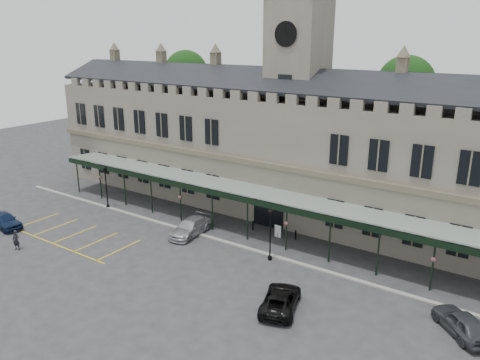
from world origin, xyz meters
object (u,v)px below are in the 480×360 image
Objects in this scene: person_a at (16,240)px; car_left_a at (4,220)px; clock_tower at (297,86)px; car_taxi at (190,227)px; car_van at (281,299)px; car_right_a at (462,323)px; lamp_post_left at (106,183)px; sign_board at (278,231)px; lamp_post_mid at (270,229)px; station_building at (294,152)px.

car_left_a is at bearing 136.39° from person_a.
clock_tower is 17.23m from car_taxi.
car_van is 2.73× the size of person_a.
car_right_a reaches higher than car_taxi.
clock_tower is 5.52× the size of car_left_a.
lamp_post_left reaches higher than sign_board.
lamp_post_mid is 2.60× the size of person_a.
clock_tower is 22.43m from lamp_post_left.
car_right_a is at bearing -8.23° from person_a.
lamp_post_mid is at bearing -1.90° from lamp_post_left.
car_right_a is at bearing -7.48° from lamp_post_mid.
sign_board is at bearing -72.90° from station_building.
lamp_post_mid is 7.53m from car_van.
car_right_a is (18.87, -13.13, -12.34)m from clock_tower.
sign_board is 0.66× the size of person_a.
car_left_a is at bearing -136.89° from station_building.
car_right_a is (16.80, -6.32, 0.20)m from sign_board.
clock_tower reaches higher than car_right_a.
car_taxi is at bearing 23.99° from person_a.
car_taxi is 1.13× the size of car_right_a.
car_van is at bearing -10.75° from person_a.
lamp_post_mid is 0.95× the size of car_van.
lamp_post_mid is 1.03× the size of car_left_a.
lamp_post_mid is at bearing -6.16° from car_taxi.
sign_board is (-1.72, 4.34, -2.17)m from lamp_post_mid.
station_building is 20.23m from lamp_post_left.
sign_board is 0.26× the size of car_right_a.
car_left_a reaches higher than car_taxi.
clock_tower reaches higher than sign_board.
lamp_post_left is (-16.98, -10.38, -3.62)m from station_building.
lamp_post_left is 20.78m from lamp_post_mid.
station_building is 13.30× the size of car_right_a.
station_building reaches higher than car_right_a.
person_a is (-10.42, -10.99, 0.15)m from car_taxi.
clock_tower is 5.16× the size of lamp_post_left.
station_building is 2.42× the size of clock_tower.
sign_board is at bearing 25.49° from car_taxi.
station_building is at bearing 60.69° from car_taxi.
clock_tower reaches higher than lamp_post_left.
car_left_a is 5.98m from person_a.
car_right_a is (15.08, -1.98, -1.98)m from lamp_post_mid.
clock_tower is at bearing -82.26° from car_van.
car_right_a reaches higher than sign_board.
lamp_post_mid is (3.79, -11.07, -3.72)m from station_building.
sign_board is 26.44m from car_left_a.
person_a reaches higher than car_left_a.
station_building reaches higher than car_van.
person_a is at bearing -125.26° from station_building.
car_van is (29.09, 2.77, -0.09)m from car_left_a.
car_left_a is 40.41m from car_right_a.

